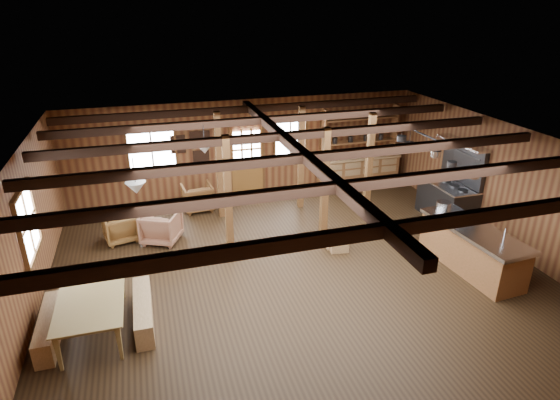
% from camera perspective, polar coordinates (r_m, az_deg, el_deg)
% --- Properties ---
extents(room, '(10.04, 9.04, 2.84)m').
position_cam_1_polar(room, '(9.37, 2.04, -1.38)').
color(room, black).
rests_on(room, ground).
extents(ceiling_joists, '(9.80, 8.82, 0.18)m').
position_cam_1_polar(ceiling_joists, '(9.07, 1.80, 6.44)').
color(ceiling_joists, black).
rests_on(ceiling_joists, ceiling).
extents(timber_posts, '(3.95, 2.35, 2.80)m').
position_cam_1_polar(timber_posts, '(11.35, 1.18, 3.11)').
color(timber_posts, '#4C2A15').
rests_on(timber_posts, floor).
extents(back_door, '(1.02, 0.08, 2.15)m').
position_cam_1_polar(back_door, '(13.55, -4.02, 4.11)').
color(back_door, brown).
rests_on(back_door, floor).
extents(window_back_left, '(1.32, 0.06, 1.32)m').
position_cam_1_polar(window_back_left, '(13.05, -15.36, 5.90)').
color(window_back_left, white).
rests_on(window_back_left, wall_back).
extents(window_back_right, '(1.02, 0.06, 1.32)m').
position_cam_1_polar(window_back_right, '(13.67, 1.25, 7.50)').
color(window_back_right, white).
rests_on(window_back_right, wall_back).
extents(window_left, '(0.14, 1.24, 1.32)m').
position_cam_1_polar(window_left, '(9.57, -28.47, -2.48)').
color(window_left, white).
rests_on(window_left, wall_back).
extents(notice_boards, '(1.08, 0.03, 0.90)m').
position_cam_1_polar(notice_boards, '(13.10, -10.55, 6.58)').
color(notice_boards, silver).
rests_on(notice_boards, wall_back).
extents(back_counter, '(2.55, 0.60, 2.45)m').
position_cam_1_polar(back_counter, '(14.51, 9.47, 3.98)').
color(back_counter, brown).
rests_on(back_counter, floor).
extents(pendant_lamps, '(1.86, 2.36, 0.66)m').
position_cam_1_polar(pendant_lamps, '(9.57, -12.76, 4.07)').
color(pendant_lamps, '#2D2D2F').
rests_on(pendant_lamps, ceiling).
extents(pot_rack, '(0.36, 3.00, 0.44)m').
position_cam_1_polar(pot_rack, '(10.71, 17.88, 5.66)').
color(pot_rack, '#2D2D2F').
rests_on(pot_rack, ceiling).
extents(kitchen_island, '(1.06, 2.56, 1.20)m').
position_cam_1_polar(kitchen_island, '(10.71, 22.31, -5.43)').
color(kitchen_island, brown).
rests_on(kitchen_island, floor).
extents(step_stool, '(0.50, 0.39, 0.40)m').
position_cam_1_polar(step_stool, '(10.78, 7.19, -5.19)').
color(step_stool, olive).
rests_on(step_stool, floor).
extents(commercial_range, '(0.86, 1.67, 2.06)m').
position_cam_1_polar(commercial_range, '(12.86, 19.97, 0.58)').
color(commercial_range, '#2D2D2F').
rests_on(commercial_range, floor).
extents(dining_table, '(1.10, 1.96, 0.68)m').
position_cam_1_polar(dining_table, '(8.84, -21.53, -12.72)').
color(dining_table, olive).
rests_on(dining_table, floor).
extents(bench_wall, '(0.30, 1.58, 0.43)m').
position_cam_1_polar(bench_wall, '(9.04, -26.25, -13.74)').
color(bench_wall, olive).
rests_on(bench_wall, floor).
extents(bench_aisle, '(0.30, 1.62, 0.45)m').
position_cam_1_polar(bench_aisle, '(8.85, -16.32, -12.86)').
color(bench_aisle, olive).
rests_on(bench_aisle, floor).
extents(armchair_a, '(0.87, 0.89, 0.68)m').
position_cam_1_polar(armchair_a, '(11.71, -18.89, -3.18)').
color(armchair_a, brown).
rests_on(armchair_a, floor).
extents(armchair_b, '(0.84, 0.86, 0.73)m').
position_cam_1_polar(armchair_b, '(12.90, -10.02, 0.34)').
color(armchair_b, brown).
rests_on(armchair_b, floor).
extents(armchair_c, '(1.08, 1.09, 0.75)m').
position_cam_1_polar(armchair_c, '(11.38, -14.25, -3.18)').
color(armchair_c, brown).
rests_on(armchair_c, floor).
extents(counter_pot, '(0.32, 0.32, 0.19)m').
position_cam_1_polar(counter_pot, '(11.13, 19.32, -0.67)').
color(counter_pot, silver).
rests_on(counter_pot, kitchen_island).
extents(bowl, '(0.31, 0.31, 0.07)m').
position_cam_1_polar(bowl, '(10.69, 21.04, -2.28)').
color(bowl, silver).
rests_on(bowl, kitchen_island).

